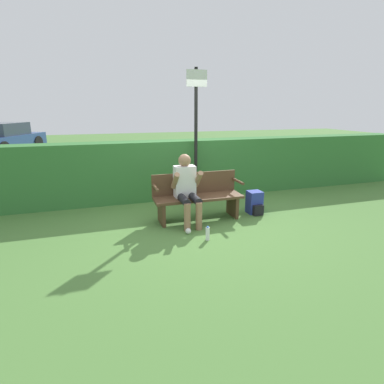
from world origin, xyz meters
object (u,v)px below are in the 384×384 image
person_seated (187,187)px  water_bottle (208,234)px  signpost (196,126)px  backpack (255,203)px  parked_car (3,139)px  park_bench (197,196)px

person_seated → water_bottle: bearing=-83.2°
water_bottle → signpost: signpost is taller
backpack → parked_car: parked_car is taller
signpost → water_bottle: bearing=-102.9°
park_bench → signpost: 1.62m
water_bottle → person_seated: bearing=96.8°
person_seated → water_bottle: (0.10, -0.81, -0.55)m
backpack → parked_car: (-6.89, 10.68, 0.43)m
person_seated → parked_car: size_ratio=0.28×
park_bench → signpost: (0.32, 1.07, 1.17)m
park_bench → parked_car: size_ratio=0.37×
backpack → parked_car: bearing=122.8°
signpost → parked_car: signpost is taller
park_bench → person_seated: bearing=-150.7°
water_bottle → park_bench: bearing=81.4°
backpack → signpost: signpost is taller
water_bottle → parked_car: parked_car is taller
park_bench → signpost: bearing=73.3°
water_bottle → parked_car: size_ratio=0.05×
signpost → person_seated: bearing=-114.9°
water_bottle → parked_car: bearing=115.9°
park_bench → person_seated: person_seated is taller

